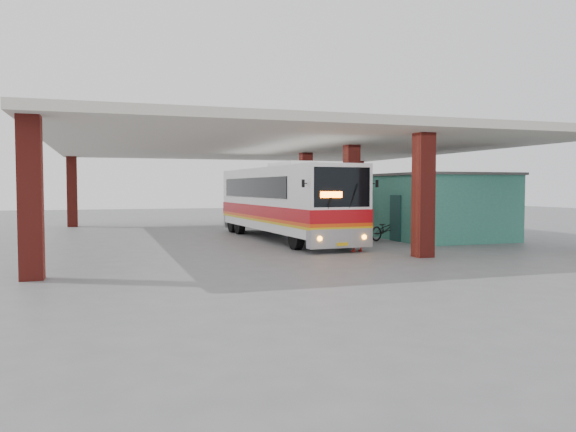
# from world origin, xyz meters

# --- Properties ---
(ground) EXTENTS (90.00, 90.00, 0.00)m
(ground) POSITION_xyz_m (0.00, 0.00, 0.00)
(ground) COLOR #515154
(ground) RESTS_ON ground
(brick_columns) EXTENTS (20.10, 21.60, 4.35)m
(brick_columns) POSITION_xyz_m (1.43, 5.00, 2.17)
(brick_columns) COLOR maroon
(brick_columns) RESTS_ON ground
(canopy_roof) EXTENTS (21.00, 23.00, 0.30)m
(canopy_roof) POSITION_xyz_m (0.50, 6.50, 4.50)
(canopy_roof) COLOR beige
(canopy_roof) RESTS_ON brick_columns
(shop_building) EXTENTS (5.20, 8.20, 3.11)m
(shop_building) POSITION_xyz_m (7.49, 4.00, 1.56)
(shop_building) COLOR #2D7163
(shop_building) RESTS_ON ground
(coach_bus) EXTENTS (3.24, 12.43, 3.59)m
(coach_bus) POSITION_xyz_m (0.37, 4.86, 1.78)
(coach_bus) COLOR white
(coach_bus) RESTS_ON ground
(motorcycle) EXTENTS (2.12, 1.38, 1.05)m
(motorcycle) POSITION_xyz_m (4.70, 2.90, 0.53)
(motorcycle) COLOR black
(motorcycle) RESTS_ON ground
(pedestrian) EXTENTS (0.76, 0.59, 1.82)m
(pedestrian) POSITION_xyz_m (1.46, -0.81, 0.91)
(pedestrian) COLOR red
(pedestrian) RESTS_ON ground
(red_chair) EXTENTS (0.50, 0.50, 0.85)m
(red_chair) POSITION_xyz_m (4.76, 8.22, 0.39)
(red_chair) COLOR red
(red_chair) RESTS_ON ground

